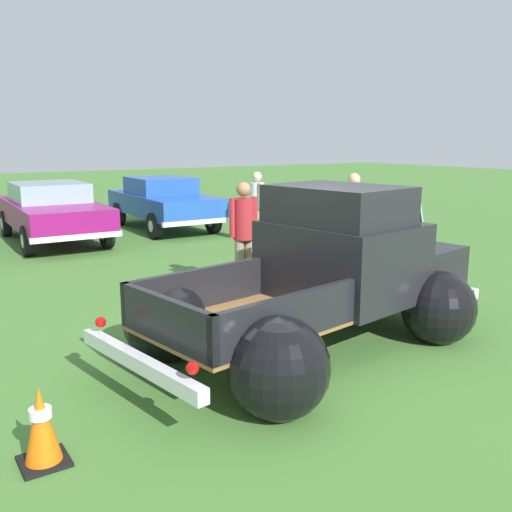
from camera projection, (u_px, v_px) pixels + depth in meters
name	position (u px, v px, depth m)	size (l,w,h in m)	color
ground_plane	(304.00, 349.00, 6.71)	(80.00, 80.00, 0.00)	#477A33
vintage_pickup_truck	(327.00, 283.00, 6.81)	(4.85, 3.31, 1.96)	black
show_car_1	(52.00, 210.00, 13.65)	(2.05, 4.71, 1.43)	black
show_car_2	(163.00, 201.00, 15.60)	(1.95, 4.31, 1.43)	black
spectator_0	(244.00, 229.00, 9.07)	(0.53, 0.35, 1.80)	gray
spectator_1	(257.00, 203.00, 13.40)	(0.41, 0.54, 1.71)	gray
spectator_2	(353.00, 213.00, 10.96)	(0.47, 0.49, 1.83)	#4C4742
lane_cone_0	(399.00, 277.00, 8.95)	(0.36, 0.36, 0.63)	black
lane_cone_1	(41.00, 426.00, 4.29)	(0.36, 0.36, 0.63)	black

